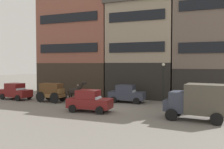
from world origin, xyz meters
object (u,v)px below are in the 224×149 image
at_px(cargo_wagon, 52,91).
at_px(pedestrian_officer, 78,90).
at_px(streetlamp_curbside, 163,77).
at_px(sedan_dark, 16,91).
at_px(delivery_truck_near, 198,101).
at_px(sedan_parked_curb, 127,94).
at_px(draft_horse, 76,91).
at_px(sedan_light, 89,101).
at_px(fire_hydrant_curbside, 178,99).

xyz_separation_m(cargo_wagon, pedestrian_officer, (1.39, 3.06, -0.17)).
bearing_deg(streetlamp_curbside, sedan_dark, -165.59).
bearing_deg(cargo_wagon, delivery_truck_near, -12.17).
relative_size(sedan_parked_curb, pedestrian_officer, 2.11).
distance_m(pedestrian_officer, streetlamp_curbside, 9.81).
xyz_separation_m(delivery_truck_near, pedestrian_officer, (-13.49, 6.27, -0.44)).
relative_size(draft_horse, sedan_dark, 0.61).
relative_size(cargo_wagon, pedestrian_officer, 1.64).
height_order(cargo_wagon, sedan_light, cargo_wagon).
xyz_separation_m(sedan_parked_curb, streetlamp_curbside, (3.55, 1.39, 1.76)).
xyz_separation_m(cargo_wagon, delivery_truck_near, (14.89, -3.21, 0.28)).
bearing_deg(sedan_light, delivery_truck_near, 0.43).
xyz_separation_m(cargo_wagon, streetlamp_curbside, (11.01, 4.06, 1.52)).
bearing_deg(cargo_wagon, sedan_light, -27.82).
distance_m(cargo_wagon, draft_horse, 2.95).
bearing_deg(cargo_wagon, sedan_parked_curb, 19.74).
distance_m(sedan_light, pedestrian_officer, 7.96).
distance_m(sedan_dark, fire_hydrant_curbside, 17.92).
bearing_deg(fire_hydrant_curbside, sedan_light, -130.42).
distance_m(draft_horse, delivery_truck_near, 12.36).
bearing_deg(draft_horse, sedan_parked_curb, 30.70).
height_order(sedan_dark, streetlamp_curbside, streetlamp_curbside).
distance_m(sedan_dark, pedestrian_officer, 7.04).
bearing_deg(sedan_parked_curb, streetlamp_curbside, 21.33).
xyz_separation_m(delivery_truck_near, sedan_parked_curb, (-7.43, 5.89, -0.51)).
bearing_deg(fire_hydrant_curbside, delivery_truck_near, -71.91).
relative_size(cargo_wagon, fire_hydrant_curbside, 3.55).
bearing_deg(sedan_dark, pedestrian_officer, 26.06).
distance_m(delivery_truck_near, sedan_parked_curb, 9.49).
height_order(sedan_parked_curb, fire_hydrant_curbside, sedan_parked_curb).
xyz_separation_m(pedestrian_officer, streetlamp_curbside, (9.62, 1.00, 1.69)).
relative_size(draft_horse, delivery_truck_near, 0.52).
bearing_deg(cargo_wagon, sedan_dark, -179.63).
bearing_deg(sedan_parked_curb, fire_hydrant_curbside, 15.84).
bearing_deg(draft_horse, sedan_dark, -179.78).
bearing_deg(sedan_light, streetlamp_curbside, 56.83).
bearing_deg(fire_hydrant_curbside, cargo_wagon, -161.81).
bearing_deg(cargo_wagon, draft_horse, -0.03).
bearing_deg(delivery_truck_near, draft_horse, 164.95).
bearing_deg(sedan_light, fire_hydrant_curbside, 49.58).
height_order(sedan_light, streetlamp_curbside, streetlamp_curbside).
xyz_separation_m(draft_horse, sedan_dark, (-7.88, -0.03, -0.36)).
distance_m(delivery_truck_near, sedan_dark, 20.07).
bearing_deg(pedestrian_officer, sedan_light, -52.75).
relative_size(streetlamp_curbside, fire_hydrant_curbside, 4.96).
xyz_separation_m(cargo_wagon, sedan_parked_curb, (7.46, 2.68, -0.23)).
distance_m(delivery_truck_near, fire_hydrant_curbside, 7.76).
relative_size(sedan_dark, sedan_parked_curb, 1.01).
bearing_deg(sedan_light, cargo_wagon, 152.18).
distance_m(sedan_dark, sedan_parked_curb, 12.68).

